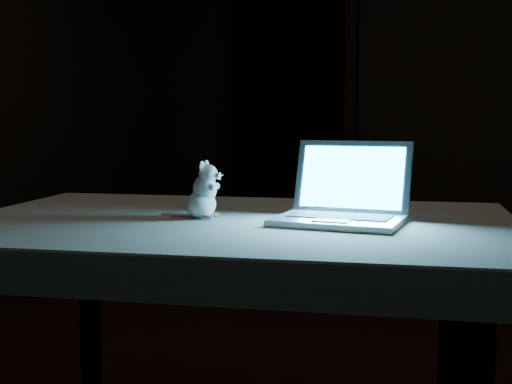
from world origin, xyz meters
The scene contains 6 objects.
back_wall centered at (0.00, 2.50, 1.30)m, with size 4.50×0.04×2.60m, color black.
doorway centered at (-1.10, 2.50, 1.06)m, with size 1.06×0.36×2.13m, color black, non-canonical shape.
table centered at (0.12, -0.35, 0.39)m, with size 1.44×0.93×0.77m, color black, non-canonical shape.
tablecloth centered at (0.08, -0.35, 0.73)m, with size 1.54×1.03×0.10m, color beige, non-canonical shape.
laptop centered at (0.41, -0.30, 0.89)m, with size 0.33×0.29×0.22m, color #ABAAAF, non-canonical shape.
plush_mouse centered at (0.03, -0.39, 0.86)m, with size 0.12×0.12×0.16m, color silver, non-canonical shape.
Camera 1 is at (1.07, -1.98, 1.06)m, focal length 48.00 mm.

